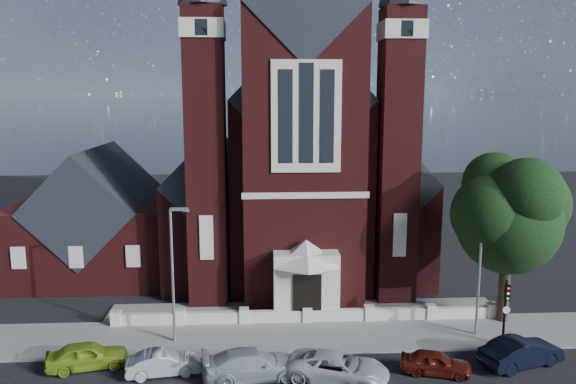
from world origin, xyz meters
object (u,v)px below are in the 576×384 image
at_px(car_silver_a, 164,363).
at_px(car_navy, 521,352).
at_px(street_lamp_right, 481,262).
at_px(street_lamp_left, 174,267).
at_px(car_white_suv, 338,368).
at_px(car_dark_red, 436,363).
at_px(traffic_signal, 506,304).
at_px(parish_hall, 99,224).
at_px(street_tree, 513,217).
at_px(church, 292,164).
at_px(car_lime_van, 87,355).
at_px(car_silver_b, 253,364).

height_order(car_silver_a, car_navy, car_navy).
bearing_deg(street_lamp_right, street_lamp_left, 180.00).
relative_size(street_lamp_right, car_silver_a, 2.10).
relative_size(car_white_suv, car_dark_red, 1.43).
bearing_deg(car_dark_red, traffic_signal, -44.05).
distance_m(street_lamp_left, car_dark_red, 15.24).
bearing_deg(parish_hall, car_white_suv, -48.16).
bearing_deg(street_tree, parish_hall, 156.74).
bearing_deg(car_dark_red, church, 29.97).
relative_size(parish_hall, car_lime_van, 2.91).
relative_size(street_lamp_left, car_silver_b, 1.57).
xyz_separation_m(street_tree, car_lime_van, (-24.78, -4.57, -6.25)).
height_order(traffic_signal, car_silver_a, traffic_signal).
height_order(street_tree, car_navy, street_tree).
distance_m(parish_hall, street_tree, 31.27).
bearing_deg(car_silver_a, street_tree, -85.34).
bearing_deg(car_silver_a, street_lamp_left, -11.96).
distance_m(traffic_signal, car_navy, 2.90).
height_order(street_lamp_right, traffic_signal, street_lamp_right).
relative_size(street_tree, car_silver_b, 2.07).
distance_m(church, car_navy, 26.34).
xyz_separation_m(car_lime_van, car_white_suv, (13.12, -2.05, 0.00)).
bearing_deg(church, car_dark_red, -75.39).
height_order(parish_hall, car_white_suv, parish_hall).
bearing_deg(car_white_suv, street_lamp_right, -42.48).
bearing_deg(traffic_signal, parish_hall, 150.02).
height_order(street_tree, car_silver_b, street_tree).
relative_size(traffic_signal, car_navy, 0.86).
height_order(parish_hall, car_silver_b, parish_hall).
distance_m(street_lamp_right, car_silver_a, 18.92).
bearing_deg(church, car_navy, -64.28).
bearing_deg(car_lime_van, street_lamp_left, -69.78).
height_order(parish_hall, street_lamp_right, parish_hall).
distance_m(street_tree, street_lamp_left, 20.71).
height_order(street_tree, car_lime_van, street_tree).
height_order(car_lime_van, car_silver_b, car_silver_b).
xyz_separation_m(church, street_lamp_right, (10.09, -18.94, -3.59)).
bearing_deg(parish_hall, traffic_signal, -29.98).
xyz_separation_m(car_lime_van, car_navy, (23.15, -0.97, 0.06)).
distance_m(street_lamp_right, traffic_signal, 2.71).
bearing_deg(car_silver_b, traffic_signal, -86.55).
relative_size(car_white_suv, car_navy, 1.11).
bearing_deg(parish_hall, car_silver_b, -55.55).
bearing_deg(car_dark_red, car_white_suv, 110.32).
relative_size(church, car_dark_red, 9.70).
bearing_deg(street_tree, street_lamp_left, -175.24).
bearing_deg(parish_hall, car_silver_a, -65.84).
xyz_separation_m(traffic_signal, car_silver_b, (-14.38, -2.82, -1.83)).
bearing_deg(street_lamp_right, car_dark_red, -131.75).
distance_m(parish_hall, car_silver_a, 19.78).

